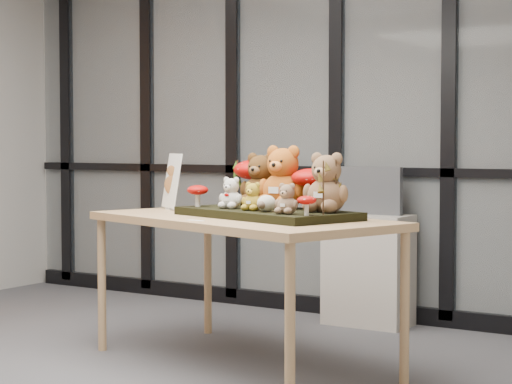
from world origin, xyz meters
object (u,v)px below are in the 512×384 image
Objects in this scene: bear_pooh_yellow at (283,174)px; bear_small_yellow at (253,195)px; bear_tan_back at (327,179)px; cabinet at (368,270)px; mushroom_front_left at (198,195)px; bear_beige_small at (287,197)px; mushroom_back_left at (256,180)px; sign_holder at (172,183)px; bear_brown_medium at (261,177)px; mushroom_front_right at (307,205)px; monitor at (370,191)px; mushroom_back_right at (312,187)px; diorama_tray at (267,214)px; bear_white_bow at (231,191)px; plush_cream_hedgehog at (266,203)px; display_table at (242,228)px.

bear_small_yellow is at bearing -86.81° from bear_pooh_yellow.
bear_tan_back is 1.64m from cabinet.
bear_small_yellow is at bearing -11.92° from mushroom_front_left.
bear_beige_small is 0.69m from mushroom_back_left.
sign_holder is at bearing 175.74° from bear_small_yellow.
bear_brown_medium reaches higher than mushroom_front_right.
bear_brown_medium is at bearing -42.47° from mushroom_back_left.
bear_pooh_yellow is at bearing 141.39° from bear_beige_small.
monitor is (-0.44, 1.45, -0.13)m from bear_tan_back.
sign_holder is at bearing 174.70° from mushroom_back_right.
mushroom_front_left is at bearing 2.59° from sign_holder.
bear_pooh_yellow is 1.12× the size of sign_holder.
cabinet is at bearing 103.80° from bear_brown_medium.
bear_small_yellow reaches higher than diorama_tray.
bear_white_bow is (-0.20, -0.05, 0.12)m from diorama_tray.
mushroom_front_right is (0.85, -0.24, -0.01)m from mushroom_front_left.
diorama_tray is at bearing 2.26° from mushroom_front_left.
diorama_tray is 5.31× the size of bear_white_bow.
bear_small_yellow is 1.54× the size of mushroom_front_right.
bear_tan_back is 0.34m from plush_cream_hedgehog.
bear_white_bow is (-0.05, -0.23, -0.07)m from bear_brown_medium.
bear_brown_medium reaches higher than cabinet.
mushroom_back_right is 0.73× the size of sign_holder.
bear_pooh_yellow is 0.31m from mushroom_back_left.
mushroom_back_left is 0.81m from mushroom_front_right.
diorama_tray is 4.12× the size of mushroom_back_right.
bear_beige_small is at bearing 166.78° from mushroom_front_right.
bear_pooh_yellow reaches higher than bear_tan_back.
mushroom_front_left reaches higher than plush_cream_hedgehog.
bear_small_yellow is 0.37× the size of monitor.
bear_beige_small is 1.59× the size of mushroom_front_right.
sign_holder is at bearing -172.23° from bear_tan_back.
monitor is at bearing 109.45° from bear_small_yellow.
bear_white_bow is 0.56× the size of sign_holder.
mushroom_front_right is (0.13, -0.03, -0.03)m from bear_beige_small.
mushroom_back_left is (-0.49, 0.48, 0.06)m from bear_beige_small.
bear_beige_small is at bearing -3.09° from bear_white_bow.
bear_beige_small is (0.41, -0.41, -0.08)m from bear_brown_medium.
bear_beige_small reaches higher than diorama_tray.
bear_brown_medium is 1.42m from cabinet.
mushroom_back_right is (0.42, 0.16, 0.03)m from bear_white_bow.
mushroom_back_right is (-0.15, 0.11, -0.05)m from bear_tan_back.
plush_cream_hedgehog is at bearing -10.49° from display_table.
mushroom_back_right reaches higher than cabinet.
display_table is 5.11× the size of bear_pooh_yellow.
mushroom_back_right is at bearing 83.10° from plush_cream_hedgehog.
mushroom_back_right is at bearing 115.10° from bear_beige_small.
display_table is 0.21m from bear_white_bow.
bear_pooh_yellow is (0.19, 0.14, 0.30)m from display_table.
bear_white_bow reaches higher than bear_beige_small.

